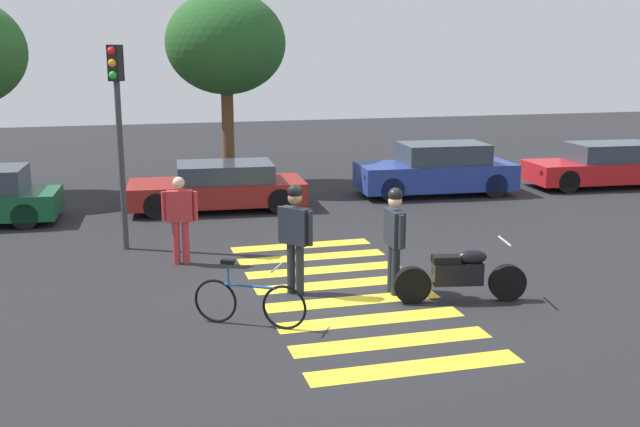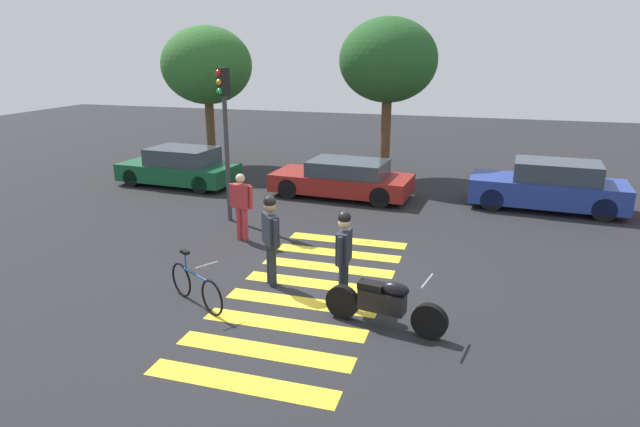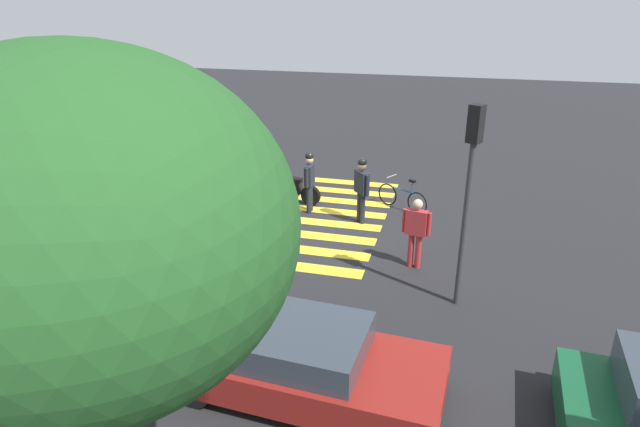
{
  "view_description": "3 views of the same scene",
  "coord_description": "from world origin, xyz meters",
  "px_view_note": "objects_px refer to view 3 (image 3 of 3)",
  "views": [
    {
      "loc": [
        -3.52,
        -11.49,
        4.05
      ],
      "look_at": [
        -0.16,
        1.04,
        1.16
      ],
      "focal_mm": 41.82,
      "sensor_mm": 36.0,
      "label": 1
    },
    {
      "loc": [
        3.05,
        -9.3,
        4.6
      ],
      "look_at": [
        -0.15,
        1.28,
        1.24
      ],
      "focal_mm": 30.66,
      "sensor_mm": 36.0,
      "label": 2
    },
    {
      "loc": [
        -3.26,
        13.88,
        5.93
      ],
      "look_at": [
        -0.04,
        1.64,
        0.77
      ],
      "focal_mm": 30.22,
      "sensor_mm": 36.0,
      "label": 3
    }
  ],
  "objects_px": {
    "officer_on_foot": "(310,178)",
    "officer_by_motorcycle": "(362,185)",
    "pedestrian_bystander": "(416,229)",
    "car_maroon_wagon": "(299,360)",
    "leaning_bicycle": "(402,198)",
    "traffic_light_pole": "(470,176)",
    "police_motorcycle": "(288,187)"
  },
  "relations": [
    {
      "from": "officer_on_foot",
      "to": "officer_by_motorcycle",
      "type": "distance_m",
      "value": 1.65
    },
    {
      "from": "pedestrian_bystander",
      "to": "car_maroon_wagon",
      "type": "height_order",
      "value": "pedestrian_bystander"
    },
    {
      "from": "leaning_bicycle",
      "to": "officer_on_foot",
      "type": "bearing_deg",
      "value": 18.23
    },
    {
      "from": "leaning_bicycle",
      "to": "traffic_light_pole",
      "type": "distance_m",
      "value": 5.76
    },
    {
      "from": "officer_on_foot",
      "to": "traffic_light_pole",
      "type": "bearing_deg",
      "value": 136.57
    },
    {
      "from": "officer_on_foot",
      "to": "officer_by_motorcycle",
      "type": "relative_size",
      "value": 0.97
    },
    {
      "from": "leaning_bicycle",
      "to": "officer_on_foot",
      "type": "distance_m",
      "value": 2.82
    },
    {
      "from": "leaning_bicycle",
      "to": "officer_on_foot",
      "type": "relative_size",
      "value": 0.85
    },
    {
      "from": "officer_on_foot",
      "to": "pedestrian_bystander",
      "type": "relative_size",
      "value": 1.07
    },
    {
      "from": "leaning_bicycle",
      "to": "car_maroon_wagon",
      "type": "bearing_deg",
      "value": 85.51
    },
    {
      "from": "officer_on_foot",
      "to": "officer_by_motorcycle",
      "type": "height_order",
      "value": "officer_by_motorcycle"
    },
    {
      "from": "leaning_bicycle",
      "to": "traffic_light_pole",
      "type": "height_order",
      "value": "traffic_light_pole"
    },
    {
      "from": "police_motorcycle",
      "to": "traffic_light_pole",
      "type": "distance_m",
      "value": 7.43
    },
    {
      "from": "officer_by_motorcycle",
      "to": "traffic_light_pole",
      "type": "bearing_deg",
      "value": 126.45
    },
    {
      "from": "traffic_light_pole",
      "to": "officer_by_motorcycle",
      "type": "bearing_deg",
      "value": -53.55
    },
    {
      "from": "police_motorcycle",
      "to": "officer_by_motorcycle",
      "type": "bearing_deg",
      "value": 156.51
    },
    {
      "from": "police_motorcycle",
      "to": "traffic_light_pole",
      "type": "xyz_separation_m",
      "value": [
        -5.21,
        4.77,
        2.32
      ]
    },
    {
      "from": "police_motorcycle",
      "to": "officer_by_motorcycle",
      "type": "relative_size",
      "value": 1.16
    },
    {
      "from": "car_maroon_wagon",
      "to": "pedestrian_bystander",
      "type": "bearing_deg",
      "value": -105.86
    },
    {
      "from": "police_motorcycle",
      "to": "pedestrian_bystander",
      "type": "relative_size",
      "value": 1.28
    },
    {
      "from": "leaning_bicycle",
      "to": "pedestrian_bystander",
      "type": "relative_size",
      "value": 0.91
    },
    {
      "from": "police_motorcycle",
      "to": "pedestrian_bystander",
      "type": "xyz_separation_m",
      "value": [
        -4.18,
        3.39,
        0.52
      ]
    },
    {
      "from": "officer_on_foot",
      "to": "car_maroon_wagon",
      "type": "height_order",
      "value": "officer_on_foot"
    },
    {
      "from": "traffic_light_pole",
      "to": "car_maroon_wagon",
      "type": "bearing_deg",
      "value": 54.9
    },
    {
      "from": "officer_by_motorcycle",
      "to": "pedestrian_bystander",
      "type": "distance_m",
      "value": 2.87
    },
    {
      "from": "car_maroon_wagon",
      "to": "officer_on_foot",
      "type": "bearing_deg",
      "value": -75.41
    },
    {
      "from": "police_motorcycle",
      "to": "pedestrian_bystander",
      "type": "bearing_deg",
      "value": 140.98
    },
    {
      "from": "leaning_bicycle",
      "to": "traffic_light_pole",
      "type": "bearing_deg",
      "value": 109.2
    },
    {
      "from": "officer_on_foot",
      "to": "police_motorcycle",
      "type": "bearing_deg",
      "value": -37.36
    },
    {
      "from": "leaning_bicycle",
      "to": "pedestrian_bystander",
      "type": "bearing_deg",
      "value": 101.06
    },
    {
      "from": "leaning_bicycle",
      "to": "officer_by_motorcycle",
      "type": "relative_size",
      "value": 0.82
    },
    {
      "from": "officer_on_foot",
      "to": "pedestrian_bystander",
      "type": "xyz_separation_m",
      "value": [
        -3.3,
        2.71,
        -0.09
      ]
    }
  ]
}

